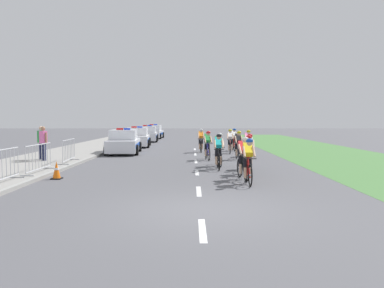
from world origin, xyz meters
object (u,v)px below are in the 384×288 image
at_px(cyclist_lead, 250,160).
at_px(traffic_cone_mid, 59,170).
at_px(cyclist_fourth, 220,151).
at_px(spectator_closest, 43,140).
at_px(cyclist_third, 249,154).
at_px(cyclist_eleventh, 203,140).
at_px(police_car_furthest, 156,132).
at_px(cyclist_ninth, 250,143).
at_px(crowd_barrier_rear, 71,151).
at_px(police_car_third, 149,134).
at_px(crowd_barrier_front, 4,166).
at_px(crowd_barrier_middle, 41,158).
at_px(cyclist_second, 245,157).
at_px(cyclist_eighth, 209,145).
at_px(cyclist_sixth, 221,149).
at_px(spectator_middle, 45,141).
at_px(cyclist_tenth, 232,141).
at_px(cyclist_fifth, 251,151).
at_px(police_car_nearest, 126,143).
at_px(police_car_second, 139,138).
at_px(cyclist_seventh, 240,145).
at_px(cyclist_twelfth, 236,139).

height_order(cyclist_lead, traffic_cone_mid, cyclist_lead).
distance_m(cyclist_fourth, spectator_closest, 9.17).
height_order(cyclist_lead, cyclist_third, same).
relative_size(cyclist_eleventh, police_car_furthest, 0.39).
bearing_deg(cyclist_ninth, traffic_cone_mid, -133.74).
xyz_separation_m(cyclist_eleventh, crowd_barrier_rear, (-6.40, -6.72, -0.14)).
bearing_deg(cyclist_third, police_car_third, 106.45).
bearing_deg(crowd_barrier_front, crowd_barrier_middle, 86.27).
bearing_deg(cyclist_second, cyclist_eighth, 98.65).
bearing_deg(crowd_barrier_rear, crowd_barrier_middle, -90.63).
distance_m(cyclist_lead, police_car_third, 24.89).
height_order(cyclist_third, crowd_barrier_front, cyclist_third).
height_order(crowd_barrier_front, crowd_barrier_rear, same).
bearing_deg(cyclist_ninth, crowd_barrier_middle, -140.53).
bearing_deg(cyclist_sixth, spectator_middle, 172.15).
bearing_deg(police_car_furthest, police_car_third, -89.98).
relative_size(crowd_barrier_rear, traffic_cone_mid, 3.62).
height_order(cyclist_tenth, crowd_barrier_middle, cyclist_tenth).
height_order(cyclist_sixth, cyclist_eighth, same).
bearing_deg(crowd_barrier_front, cyclist_ninth, 47.22).
height_order(cyclist_sixth, crowd_barrier_rear, cyclist_sixth).
bearing_deg(cyclist_ninth, cyclist_fifth, -97.52).
distance_m(cyclist_eleventh, police_car_third, 12.87).
distance_m(cyclist_sixth, police_car_third, 19.97).
height_order(police_car_nearest, police_car_second, same).
bearing_deg(cyclist_seventh, police_car_second, 125.21).
bearing_deg(cyclist_eighth, spectator_closest, -173.60).
bearing_deg(cyclist_sixth, cyclist_eighth, 98.76).
distance_m(cyclist_ninth, police_car_third, 16.43).
height_order(cyclist_lead, cyclist_tenth, same).
distance_m(cyclist_fourth, cyclist_seventh, 4.16).
bearing_deg(cyclist_ninth, police_car_nearest, 165.79).
bearing_deg(cyclist_second, police_car_second, 110.55).
relative_size(cyclist_fifth, spectator_closest, 1.03).
relative_size(cyclist_twelfth, spectator_closest, 1.03).
bearing_deg(police_car_third, cyclist_seventh, -67.71).
bearing_deg(police_car_third, crowd_barrier_front, -94.06).
bearing_deg(crowd_barrier_front, police_car_second, 84.38).
height_order(cyclist_second, crowd_barrier_rear, cyclist_second).
height_order(police_car_furthest, crowd_barrier_middle, police_car_furthest).
bearing_deg(cyclist_sixth, crowd_barrier_rear, 175.49).
xyz_separation_m(police_car_nearest, crowd_barrier_middle, (-1.58, -9.37, -0.03)).
height_order(cyclist_twelfth, police_car_second, police_car_second).
distance_m(cyclist_fifth, cyclist_sixth, 1.65).
distance_m(cyclist_lead, police_car_nearest, 12.93).
relative_size(police_car_furthest, spectator_middle, 2.65).
xyz_separation_m(cyclist_third, cyclist_eleventh, (-1.57, 9.86, 0.00)).
distance_m(cyclist_third, spectator_closest, 10.64).
bearing_deg(cyclist_second, police_car_third, 104.76).
bearing_deg(spectator_closest, police_car_second, 72.73).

